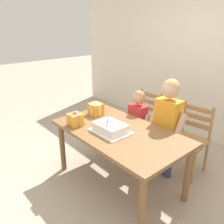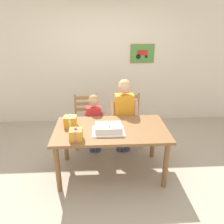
# 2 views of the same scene
# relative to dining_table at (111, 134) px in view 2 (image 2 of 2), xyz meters

# --- Properties ---
(ground_plane) EXTENTS (20.00, 20.00, 0.00)m
(ground_plane) POSITION_rel_dining_table_xyz_m (0.00, 0.00, -0.65)
(ground_plane) COLOR tan
(back_wall) EXTENTS (6.40, 0.11, 2.60)m
(back_wall) POSITION_rel_dining_table_xyz_m (0.00, 1.99, 0.65)
(back_wall) COLOR silver
(back_wall) RESTS_ON ground
(dining_table) EXTENTS (1.60, 0.90, 0.74)m
(dining_table) POSITION_rel_dining_table_xyz_m (0.00, 0.00, 0.00)
(dining_table) COLOR brown
(dining_table) RESTS_ON ground
(birthday_cake) EXTENTS (0.44, 0.34, 0.19)m
(birthday_cake) POSITION_rel_dining_table_xyz_m (-0.04, -0.10, 0.14)
(birthday_cake) COLOR white
(birthday_cake) RESTS_ON dining_table
(gift_box_red_large) EXTENTS (0.17, 0.16, 0.18)m
(gift_box_red_large) POSITION_rel_dining_table_xyz_m (-0.46, -0.30, 0.16)
(gift_box_red_large) COLOR gold
(gift_box_red_large) RESTS_ON dining_table
(gift_box_beside_cake) EXTENTS (0.18, 0.16, 0.19)m
(gift_box_beside_cake) POSITION_rel_dining_table_xyz_m (-0.57, 0.10, 0.17)
(gift_box_beside_cake) COLOR gold
(gift_box_beside_cake) RESTS_ON dining_table
(chair_left) EXTENTS (0.43, 0.43, 0.92)m
(chair_left) POSITION_rel_dining_table_xyz_m (-0.40, 0.90, -0.18)
(chair_left) COLOR #A87A4C
(chair_left) RESTS_ON ground
(chair_right) EXTENTS (0.46, 0.46, 0.92)m
(chair_right) POSITION_rel_dining_table_xyz_m (0.40, 0.90, -0.18)
(chair_right) COLOR #A87A4C
(chair_right) RESTS_ON ground
(child_older) EXTENTS (0.47, 0.26, 1.30)m
(child_older) POSITION_rel_dining_table_xyz_m (0.25, 0.58, 0.14)
(child_older) COLOR #38426B
(child_older) RESTS_ON ground
(child_younger) EXTENTS (0.38, 0.22, 1.05)m
(child_younger) POSITION_rel_dining_table_xyz_m (-0.25, 0.58, -0.01)
(child_younger) COLOR #38426B
(child_younger) RESTS_ON ground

